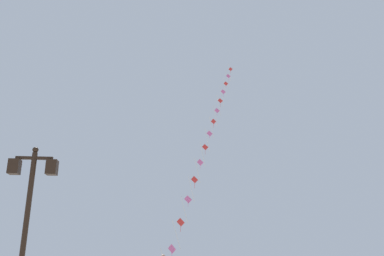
# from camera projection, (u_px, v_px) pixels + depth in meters

# --- Properties ---
(twin_lantern_lamp_post) EXTENTS (1.26, 0.28, 4.54)m
(twin_lantern_lamp_post) POSITION_uv_depth(u_px,v_px,m) (29.00, 198.00, 10.22)
(twin_lantern_lamp_post) COLOR black
(twin_lantern_lamp_post) RESTS_ON ground_plane
(kite_train) EXTENTS (8.13, 19.38, 22.28)m
(kite_train) POSITION_uv_depth(u_px,v_px,m) (210.00, 132.00, 32.61)
(kite_train) COLOR brown
(kite_train) RESTS_ON ground_plane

